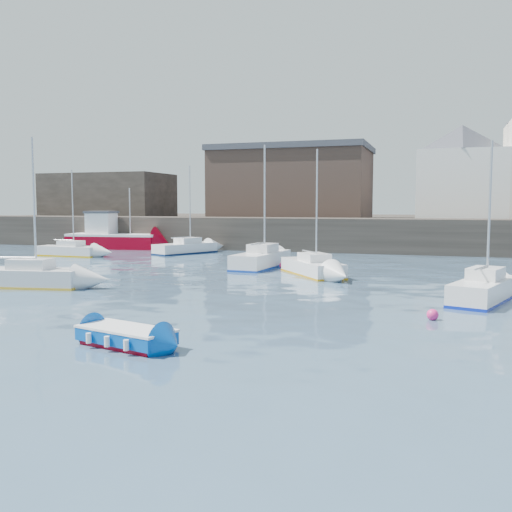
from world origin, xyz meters
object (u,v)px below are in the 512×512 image
(sailboat_c, at_px, (484,289))
(sailboat_e, at_px, (69,250))
(fishing_boat, at_px, (112,237))
(sailboat_b, at_px, (312,267))
(blue_dinghy, at_px, (126,336))
(sailboat_a, at_px, (27,277))
(buoy_far, at_px, (282,268))
(sailboat_f, at_px, (261,259))
(buoy_near, at_px, (68,290))
(buoy_mid, at_px, (432,320))
(sailboat_h, at_px, (186,248))

(sailboat_c, relative_size, sailboat_e, 0.99)
(fishing_boat, height_order, sailboat_b, sailboat_b)
(blue_dinghy, distance_m, sailboat_a, 14.58)
(sailboat_b, relative_size, buoy_far, 17.19)
(sailboat_f, relative_size, buoy_near, 23.19)
(blue_dinghy, height_order, sailboat_a, sailboat_a)
(fishing_boat, height_order, sailboat_a, sailboat_a)
(sailboat_b, xyz_separation_m, buoy_far, (-2.71, 3.04, -0.49))
(sailboat_b, height_order, buoy_far, sailboat_b)
(fishing_boat, xyz_separation_m, sailboat_b, (23.06, -14.69, -0.64))
(buoy_mid, xyz_separation_m, buoy_far, (-9.79, 14.88, 0.00))
(sailboat_c, height_order, sailboat_e, sailboat_e)
(sailboat_e, xyz_separation_m, buoy_far, (19.23, -3.36, -0.46))
(fishing_boat, relative_size, buoy_near, 25.65)
(blue_dinghy, distance_m, buoy_near, 12.65)
(blue_dinghy, xyz_separation_m, buoy_mid, (8.64, 6.94, -0.33))
(blue_dinghy, height_order, sailboat_c, sailboat_c)
(blue_dinghy, bearing_deg, sailboat_a, 140.69)
(blue_dinghy, relative_size, buoy_near, 9.35)
(blue_dinghy, relative_size, sailboat_f, 0.40)
(sailboat_c, bearing_deg, sailboat_h, 140.93)
(buoy_far, bearing_deg, sailboat_a, -128.82)
(sailboat_e, height_order, buoy_far, sailboat_e)
(sailboat_e, bearing_deg, blue_dinghy, -51.00)
(fishing_boat, height_order, buoy_far, fishing_boat)
(sailboat_c, bearing_deg, fishing_boat, 146.08)
(buoy_mid, distance_m, buoy_far, 17.82)
(sailboat_a, xyz_separation_m, buoy_far, (10.12, 12.58, -0.53))
(sailboat_b, bearing_deg, sailboat_e, 163.73)
(sailboat_c, relative_size, buoy_far, 16.14)
(blue_dinghy, xyz_separation_m, sailboat_c, (10.69, 11.81, 0.21))
(buoy_near, bearing_deg, buoy_far, 59.11)
(sailboat_e, relative_size, buoy_far, 16.27)
(buoy_mid, bearing_deg, sailboat_f, 127.28)
(fishing_boat, distance_m, buoy_mid, 40.18)
(buoy_far, bearing_deg, blue_dinghy, -86.96)
(sailboat_c, distance_m, sailboat_f, 16.57)
(sailboat_f, bearing_deg, sailboat_e, 168.94)
(buoy_near, bearing_deg, sailboat_f, 63.95)
(sailboat_h, xyz_separation_m, buoy_far, (11.10, -8.62, -0.49))
(sailboat_e, bearing_deg, sailboat_c, -23.28)
(sailboat_a, distance_m, sailboat_c, 22.12)
(sailboat_b, height_order, sailboat_c, sailboat_b)
(sailboat_e, relative_size, buoy_mid, 16.51)
(sailboat_f, xyz_separation_m, sailboat_h, (-9.66, 8.74, -0.08))
(sailboat_c, xyz_separation_m, buoy_far, (-11.84, 10.01, -0.54))
(blue_dinghy, relative_size, sailboat_e, 0.47)
(sailboat_c, relative_size, sailboat_f, 0.85)
(sailboat_a, relative_size, sailboat_e, 1.08)
(sailboat_b, relative_size, buoy_mid, 17.44)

